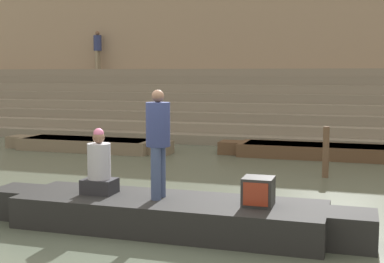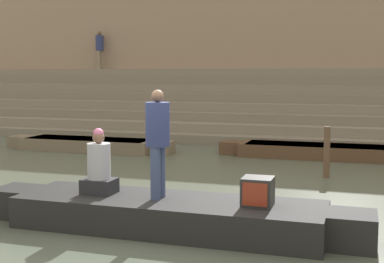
{
  "view_description": "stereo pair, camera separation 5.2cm",
  "coord_description": "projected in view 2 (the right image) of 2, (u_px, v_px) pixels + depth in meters",
  "views": [
    {
      "loc": [
        3.01,
        -7.6,
        2.37
      ],
      "look_at": [
        0.29,
        1.03,
        1.38
      ],
      "focal_mm": 50.0,
      "sensor_mm": 36.0,
      "label": 1
    },
    {
      "loc": [
        3.06,
        -7.59,
        2.37
      ],
      "look_at": [
        0.29,
        1.03,
        1.38
      ],
      "focal_mm": 50.0,
      "sensor_mm": 36.0,
      "label": 2
    }
  ],
  "objects": [
    {
      "name": "moored_boat_shore",
      "position": [
        89.0,
        144.0,
        16.44
      ],
      "size": [
        5.44,
        1.27,
        0.37
      ],
      "rotation": [
        0.0,
        0.0,
        -0.01
      ],
      "color": "#756651",
      "rests_on": "ground"
    },
    {
      "name": "person_standing",
      "position": [
        158.0,
        137.0,
        8.02
      ],
      "size": [
        0.36,
        0.36,
        1.65
      ],
      "rotation": [
        0.0,
        0.0,
        -0.03
      ],
      "color": "#3D4C75",
      "rests_on": "rowboat_main"
    },
    {
      "name": "back_wall",
      "position": [
        289.0,
        31.0,
        22.3
      ],
      "size": [
        34.2,
        1.28,
        8.29
      ],
      "color": "tan",
      "rests_on": "ground"
    },
    {
      "name": "person_rowing",
      "position": [
        99.0,
        168.0,
        8.41
      ],
      "size": [
        0.51,
        0.4,
        1.04
      ],
      "rotation": [
        0.0,
        0.0,
        -0.07
      ],
      "color": "#28282D",
      "rests_on": "rowboat_main"
    },
    {
      "name": "person_on_steps",
      "position": [
        100.0,
        47.0,
        24.01
      ],
      "size": [
        0.36,
        0.36,
        1.7
      ],
      "rotation": [
        0.0,
        0.0,
        3.52
      ],
      "color": "gray",
      "rests_on": "ghat_steps"
    },
    {
      "name": "tv_set",
      "position": [
        258.0,
        191.0,
        7.64
      ],
      "size": [
        0.43,
        0.43,
        0.41
      ],
      "rotation": [
        0.0,
        0.0,
        0.04
      ],
      "color": "#2D2D2D",
      "rests_on": "rowboat_main"
    },
    {
      "name": "ghat_steps",
      "position": [
        278.0,
        112.0,
        20.26
      ],
      "size": [
        36.0,
        5.45,
        2.54
      ],
      "color": "gray",
      "rests_on": "ground"
    },
    {
      "name": "mooring_post",
      "position": [
        327.0,
        152.0,
        12.1
      ],
      "size": [
        0.14,
        0.14,
        1.16
      ],
      "primitive_type": "cylinder",
      "color": "brown",
      "rests_on": "ground"
    },
    {
      "name": "moored_boat_distant",
      "position": [
        319.0,
        151.0,
        14.99
      ],
      "size": [
        5.67,
        1.27,
        0.37
      ],
      "rotation": [
        0.0,
        0.0,
        0.07
      ],
      "color": "brown",
      "rests_on": "ground"
    },
    {
      "name": "rowboat_main",
      "position": [
        168.0,
        213.0,
        8.09
      ],
      "size": [
        6.01,
        1.46,
        0.48
      ],
      "rotation": [
        0.0,
        0.0,
        0.0
      ],
      "color": "black",
      "rests_on": "ground"
    },
    {
      "name": "ground_plane",
      "position": [
        154.0,
        225.0,
        8.37
      ],
      "size": [
        120.0,
        120.0,
        0.0
      ],
      "primitive_type": "plane",
      "color": "#566051"
    }
  ]
}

